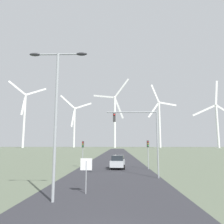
# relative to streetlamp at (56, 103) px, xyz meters

# --- Properties ---
(road_surface) EXTENTS (10.00, 240.00, 0.01)m
(road_surface) POSITION_rel_streetlamp_xyz_m (3.14, 42.32, -5.83)
(road_surface) COLOR #2D2D33
(road_surface) RESTS_ON ground
(streetlamp) EXTENTS (3.71, 0.32, 9.12)m
(streetlamp) POSITION_rel_streetlamp_xyz_m (0.00, 0.00, 0.00)
(streetlamp) COLOR #93999E
(streetlamp) RESTS_ON ground
(stop_sign_near) EXTENTS (0.81, 0.07, 2.36)m
(stop_sign_near) POSITION_rel_streetlamp_xyz_m (1.61, 2.18, -4.19)
(stop_sign_near) COLOR #93999E
(stop_sign_near) RESTS_ON ground
(traffic_light_post_near_left) EXTENTS (0.28, 0.34, 3.80)m
(traffic_light_post_near_left) POSITION_rel_streetlamp_xyz_m (-1.30, 18.78, -3.05)
(traffic_light_post_near_left) COLOR #93999E
(traffic_light_post_near_left) RESTS_ON ground
(traffic_light_post_near_right) EXTENTS (0.28, 0.34, 3.85)m
(traffic_light_post_near_right) POSITION_rel_streetlamp_xyz_m (7.90, 17.22, -3.01)
(traffic_light_post_near_right) COLOR #93999E
(traffic_light_post_near_right) RESTS_ON ground
(traffic_light_mast_overhead) EXTENTS (5.23, 0.34, 6.88)m
(traffic_light_mast_overhead) POSITION_rel_streetlamp_xyz_m (6.10, 9.30, -0.92)
(traffic_light_mast_overhead) COLOR #93999E
(traffic_light_mast_overhead) RESTS_ON ground
(car_approaching) EXTENTS (2.12, 4.23, 1.83)m
(car_approaching) POSITION_rel_streetlamp_xyz_m (3.76, 17.74, -4.92)
(car_approaching) COLOR #B7BCC1
(car_approaching) RESTS_ON ground
(wind_turbine_far_left) EXTENTS (35.96, 13.86, 69.03)m
(wind_turbine_far_left) POSITION_rel_streetlamp_xyz_m (-93.01, 208.15, 27.65)
(wind_turbine_far_left) COLOR white
(wind_turbine_far_left) RESTS_ON ground
(wind_turbine_left) EXTENTS (34.76, 18.56, 60.46)m
(wind_turbine_left) POSITION_rel_streetlamp_xyz_m (-47.53, 241.42, 22.88)
(wind_turbine_left) COLOR white
(wind_turbine_left) RESTS_ON ground
(wind_turbine_center) EXTENTS (38.86, 11.47, 72.36)m
(wind_turbine_center) POSITION_rel_streetlamp_xyz_m (0.52, 213.74, 26.94)
(wind_turbine_center) COLOR white
(wind_turbine_center) RESTS_ON ground
(wind_turbine_right) EXTENTS (32.84, 9.24, 67.64)m
(wind_turbine_right) POSITION_rel_streetlamp_xyz_m (48.01, 218.83, 23.95)
(wind_turbine_right) COLOR white
(wind_turbine_right) RESTS_ON ground
(wind_turbine_far_right) EXTENTS (42.75, 4.72, 65.64)m
(wind_turbine_far_right) POSITION_rel_streetlamp_xyz_m (99.21, 198.18, 20.80)
(wind_turbine_far_right) COLOR white
(wind_turbine_far_right) RESTS_ON ground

